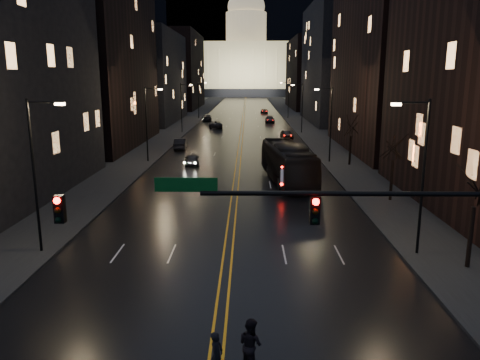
{
  "coord_description": "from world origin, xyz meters",
  "views": [
    {
      "loc": [
        1.15,
        -15.78,
        10.17
      ],
      "look_at": [
        0.7,
        10.75,
        4.29
      ],
      "focal_mm": 35.0,
      "sensor_mm": 36.0,
      "label": 1
    }
  ],
  "objects_px": {
    "receding_car_a": "(275,143)",
    "pedestrian_a": "(217,355)",
    "bus": "(288,163)",
    "oncoming_car_b": "(181,144)",
    "pedestrian_b": "(250,344)",
    "traffic_signal": "(383,224)",
    "oncoming_car_a": "(192,160)"
  },
  "relations": [
    {
      "from": "receding_car_a",
      "to": "pedestrian_a",
      "type": "xyz_separation_m",
      "value": [
        -4.89,
        -52.58,
        0.08
      ]
    },
    {
      "from": "bus",
      "to": "oncoming_car_b",
      "type": "xyz_separation_m",
      "value": [
        -13.57,
        20.94,
        -1.1
      ]
    },
    {
      "from": "pedestrian_b",
      "to": "receding_car_a",
      "type": "bearing_deg",
      "value": -48.37
    },
    {
      "from": "bus",
      "to": "pedestrian_b",
      "type": "bearing_deg",
      "value": -104.02
    },
    {
      "from": "traffic_signal",
      "to": "oncoming_car_b",
      "type": "xyz_separation_m",
      "value": [
        -14.41,
        50.5,
        -4.33
      ]
    },
    {
      "from": "traffic_signal",
      "to": "bus",
      "type": "xyz_separation_m",
      "value": [
        -0.84,
        29.56,
        -3.23
      ]
    },
    {
      "from": "bus",
      "to": "pedestrian_b",
      "type": "distance_m",
      "value": 30.82
    },
    {
      "from": "pedestrian_b",
      "to": "oncoming_car_a",
      "type": "bearing_deg",
      "value": -34.57
    },
    {
      "from": "bus",
      "to": "pedestrian_b",
      "type": "relative_size",
      "value": 6.85
    },
    {
      "from": "bus",
      "to": "oncoming_car_b",
      "type": "bearing_deg",
      "value": 116.02
    },
    {
      "from": "pedestrian_a",
      "to": "traffic_signal",
      "type": "bearing_deg",
      "value": -56.32
    },
    {
      "from": "bus",
      "to": "oncoming_car_b",
      "type": "height_order",
      "value": "bus"
    },
    {
      "from": "traffic_signal",
      "to": "pedestrian_a",
      "type": "relative_size",
      "value": 10.16
    },
    {
      "from": "traffic_signal",
      "to": "pedestrian_a",
      "type": "height_order",
      "value": "traffic_signal"
    },
    {
      "from": "oncoming_car_b",
      "to": "receding_car_a",
      "type": "bearing_deg",
      "value": 179.42
    },
    {
      "from": "pedestrian_a",
      "to": "oncoming_car_b",
      "type": "bearing_deg",
      "value": 28.68
    },
    {
      "from": "pedestrian_b",
      "to": "pedestrian_a",
      "type": "bearing_deg",
      "value": 68.11
    },
    {
      "from": "oncoming_car_b",
      "to": "pedestrian_a",
      "type": "relative_size",
      "value": 2.75
    },
    {
      "from": "oncoming_car_b",
      "to": "pedestrian_b",
      "type": "distance_m",
      "value": 52.43
    },
    {
      "from": "receding_car_a",
      "to": "bus",
      "type": "bearing_deg",
      "value": -93.9
    },
    {
      "from": "oncoming_car_b",
      "to": "bus",
      "type": "bearing_deg",
      "value": 119.87
    },
    {
      "from": "oncoming_car_a",
      "to": "oncoming_car_b",
      "type": "relative_size",
      "value": 0.88
    },
    {
      "from": "bus",
      "to": "receding_car_a",
      "type": "bearing_deg",
      "value": 83.27
    },
    {
      "from": "oncoming_car_a",
      "to": "oncoming_car_b",
      "type": "distance_m",
      "value": 12.98
    },
    {
      "from": "bus",
      "to": "oncoming_car_a",
      "type": "xyz_separation_m",
      "value": [
        -10.45,
        8.34,
        -1.18
      ]
    },
    {
      "from": "oncoming_car_a",
      "to": "receding_car_a",
      "type": "distance_m",
      "value": 16.78
    },
    {
      "from": "receding_car_a",
      "to": "oncoming_car_b",
      "type": "bearing_deg",
      "value": 178.4
    },
    {
      "from": "oncoming_car_b",
      "to": "pedestrian_a",
      "type": "bearing_deg",
      "value": 96.32
    },
    {
      "from": "oncoming_car_a",
      "to": "pedestrian_b",
      "type": "relative_size",
      "value": 2.09
    },
    {
      "from": "oncoming_car_b",
      "to": "pedestrian_b",
      "type": "height_order",
      "value": "pedestrian_b"
    },
    {
      "from": "traffic_signal",
      "to": "pedestrian_b",
      "type": "xyz_separation_m",
      "value": [
        -4.64,
        -1.01,
        -4.12
      ]
    },
    {
      "from": "traffic_signal",
      "to": "bus",
      "type": "height_order",
      "value": "traffic_signal"
    }
  ]
}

